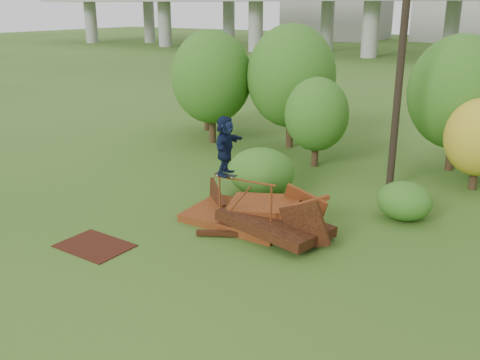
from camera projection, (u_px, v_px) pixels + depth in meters
The scene contains 15 objects.
ground at pixel (225, 256), 15.31m from camera, with size 240.00×240.00×0.00m, color #2D5116.
scrap_pile at pixel (257, 217), 17.15m from camera, with size 5.50×3.00×1.82m.
grind_rail at pixel (245, 197), 16.37m from camera, with size 2.08×0.26×1.80m.
skateboard at pixel (226, 175), 16.47m from camera, with size 0.73×0.26×0.07m.
skater at pixel (225, 146), 16.18m from camera, with size 1.70×0.54×1.83m, color #0F1935.
flat_plate at pixel (95, 246), 15.92m from camera, with size 2.11×1.51×0.03m, color #36150B.
tree_0 at pixel (212, 77), 26.86m from camera, with size 4.06×4.06×5.72m.
tree_1 at pixel (291, 76), 25.93m from camera, with size 4.34×4.34×6.04m.
tree_2 at pixel (317, 115), 23.12m from camera, with size 2.79×2.79×3.94m.
tree_3 at pixel (458, 93), 22.22m from camera, with size 4.16×4.16×5.77m.
tree_4 at pixel (479, 138), 20.19m from camera, with size 2.58×2.58×3.56m.
tree_6 at pixel (206, 82), 29.79m from camera, with size 3.36×3.36×4.70m.
shrub_left at pixel (261, 171), 20.08m from camera, with size 2.56×2.36×1.77m, color #235516.
shrub_right at pixel (404, 201), 17.76m from camera, with size 1.82×1.67×1.29m, color #235516.
utility_pole at pixel (401, 61), 19.45m from camera, with size 1.40×0.28×9.65m.
Camera 1 is at (7.96, -11.36, 6.86)m, focal length 40.00 mm.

